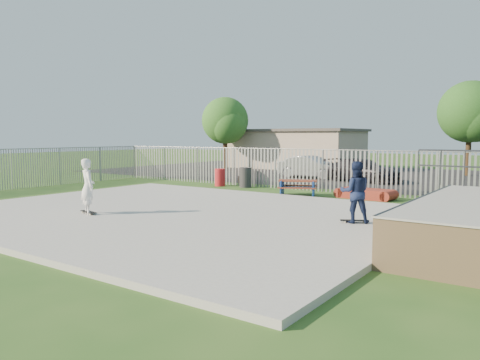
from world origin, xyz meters
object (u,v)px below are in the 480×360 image
Objects in this scene: trash_bin_grey at (246,177)px; car_silver at (311,167)px; picnic_table at (298,188)px; trash_bin_red at (220,177)px; tree_mid at (470,112)px; tree_left at (225,121)px; funbox at (366,194)px; skater_navy at (355,192)px; car_dark at (363,170)px; skater_white at (88,186)px.

car_silver is at bearing 86.16° from trash_bin_grey.
picnic_table is 5.45m from trash_bin_red.
trash_bin_red is 0.15× the size of tree_mid.
trash_bin_red is at bearing -54.17° from tree_left.
funbox is 2.07× the size of trash_bin_grey.
tree_left is 3.23× the size of skater_navy.
car_silver reaches higher than trash_bin_red.
car_dark is 2.55× the size of skater_white.
funbox is at bearing -6.86° from picnic_table.
tree_mid is at bearing 88.91° from funbox.
trash_bin_grey reaches higher than trash_bin_red.
picnic_table is 9.37m from skater_white.
tree_left is at bearing 149.68° from funbox.
trash_bin_grey is 0.16× the size of tree_mid.
tree_left is (-12.92, 3.98, 3.17)m from car_dark.
tree_left is (-15.61, 10.82, 3.65)m from funbox.
picnic_table is 16.81m from tree_mid.
trash_bin_red is 7.11m from car_silver.
funbox is 2.33× the size of trash_bin_red.
car_dark is 0.72× the size of tree_mid.
tree_mid is (9.52, 14.57, 3.75)m from trash_bin_red.
picnic_table is 0.36× the size of tree_left.
skater_navy is (2.00, -6.31, 0.83)m from funbox.
car_silver is at bearing 134.89° from funbox.
funbox is at bearing -101.54° from skater_navy.
skater_navy is (8.62, -6.97, 0.52)m from trash_bin_grey.
picnic_table is 4.12m from trash_bin_grey.
tree_left reaches higher than trash_bin_grey.
funbox is (2.78, 0.84, -0.15)m from picnic_table.
car_dark reaches higher than funbox.
tree_mid is (4.22, 15.81, 3.85)m from picnic_table.
skater_white is at bearing -179.73° from car_dark.
picnic_table is at bearing -104.95° from tree_mid.
car_dark is at bearing 57.49° from trash_bin_grey.
tree_left reaches higher than funbox.
tree_left reaches higher than car_silver.
trash_bin_grey is 0.58× the size of skater_white.
tree_left is at bearing 71.27° from car_silver.
skater_navy is at bearing -88.48° from tree_mid.
skater_white is at bearing -63.96° from tree_left.
tree_mid is (8.06, 14.31, 3.70)m from trash_bin_grey.
tree_mid is at bearing 51.39° from picnic_table.
tree_mid is (1.44, 14.97, 4.01)m from funbox.
trash_bin_grey is 0.18× the size of tree_left.
trash_bin_red is (-8.08, 0.39, 0.25)m from funbox.
tree_left is at bearing -166.32° from tree_mid.
car_dark is (5.40, 6.44, 0.22)m from trash_bin_red.
trash_bin_red is at bearing -123.16° from tree_mid.
funbox is at bearing -148.50° from car_dark.
tree_left reaches higher than skater_white.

